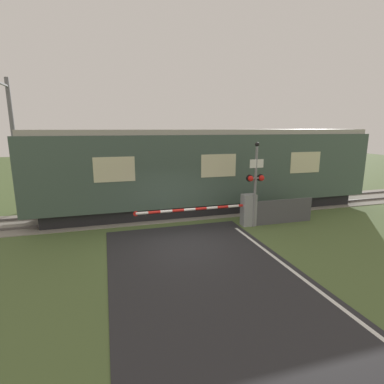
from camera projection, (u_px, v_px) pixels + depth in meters
ground_plane at (185, 243)px, 11.18m from camera, size 80.00×80.00×0.00m
track_bed at (163, 213)px, 15.08m from camera, size 36.00×3.20×0.13m
train at (209, 170)px, 15.30m from camera, size 17.16×2.74×4.15m
crossing_barrier at (241, 210)px, 13.03m from camera, size 5.29×0.44×1.40m
signal_post at (256, 180)px, 12.67m from camera, size 0.81×0.26×3.65m
catenary_pole at (14, 145)px, 14.53m from camera, size 0.20×1.90×6.54m
roadside_fence at (280, 212)px, 13.40m from camera, size 3.26×0.06×1.10m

